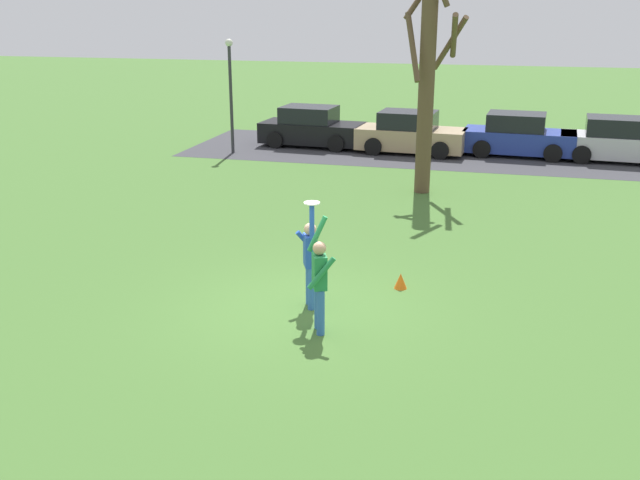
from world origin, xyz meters
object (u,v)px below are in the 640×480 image
(parked_car_blue, at_px, (518,136))
(lamppost_by_lot, at_px, (231,85))
(field_cone_orange, at_px, (401,281))
(frisbee_disc, at_px, (312,203))
(person_defender, at_px, (319,279))
(parked_car_silver, at_px, (618,141))
(bare_tree_tall, at_px, (428,79))
(parked_car_tan, at_px, (410,134))
(parked_car_black, at_px, (312,128))
(person_catcher, at_px, (310,258))

(parked_car_blue, relative_size, lamppost_by_lot, 0.99)
(lamppost_by_lot, xyz_separation_m, field_cone_orange, (8.28, -12.31, -2.43))
(frisbee_disc, bearing_deg, field_cone_orange, 47.06)
(person_defender, xyz_separation_m, field_cone_orange, (1.09, 2.34, -0.82))
(frisbee_disc, bearing_deg, parked_car_blue, 76.74)
(parked_car_silver, height_order, bare_tree_tall, bare_tree_tall)
(person_defender, relative_size, frisbee_disc, 7.07)
(parked_car_tan, bearing_deg, parked_car_black, 177.93)
(lamppost_by_lot, bearing_deg, frisbee_disc, -63.69)
(person_defender, relative_size, parked_car_black, 0.48)
(person_defender, distance_m, parked_car_black, 17.44)
(parked_car_black, bearing_deg, parked_car_tan, -2.07)
(person_catcher, bearing_deg, bare_tree_tall, 150.39)
(parked_car_black, xyz_separation_m, field_cone_orange, (5.70, -14.47, -0.57))
(person_catcher, bearing_deg, parked_car_tan, 157.29)
(bare_tree_tall, bearing_deg, person_catcher, -96.39)
(bare_tree_tall, distance_m, field_cone_orange, 8.66)
(parked_car_tan, relative_size, field_cone_orange, 13.17)
(parked_car_tan, distance_m, field_cone_orange, 14.15)
(parked_car_blue, relative_size, parked_car_silver, 1.00)
(person_catcher, distance_m, person_defender, 1.10)
(frisbee_disc, distance_m, parked_car_blue, 16.58)
(bare_tree_tall, bearing_deg, person_defender, -93.39)
(person_catcher, height_order, field_cone_orange, person_catcher)
(frisbee_disc, height_order, lamppost_by_lot, lamppost_by_lot)
(person_catcher, bearing_deg, field_cone_orange, 108.00)
(parked_car_black, relative_size, field_cone_orange, 13.17)
(person_defender, distance_m, lamppost_by_lot, 16.40)
(frisbee_disc, bearing_deg, person_defender, -66.78)
(parked_car_silver, bearing_deg, frisbee_disc, -110.78)
(bare_tree_tall, bearing_deg, lamppost_by_lot, 151.24)
(parked_car_black, height_order, parked_car_blue, same)
(parked_car_tan, bearing_deg, person_catcher, -85.54)
(parked_car_silver, distance_m, field_cone_orange, 15.51)
(frisbee_disc, distance_m, parked_car_silver, 17.54)
(parked_car_blue, distance_m, lamppost_by_lot, 11.03)
(parked_car_silver, xyz_separation_m, field_cone_orange, (-5.88, -14.34, -0.57))
(person_defender, height_order, lamppost_by_lot, lamppost_by_lot)
(person_catcher, relative_size, frisbee_disc, 7.20)
(person_catcher, bearing_deg, frisbee_disc, 0.00)
(person_catcher, xyz_separation_m, person_defender, (0.43, -1.01, -0.00))
(parked_car_tan, height_order, field_cone_orange, parked_car_tan)
(parked_car_tan, distance_m, parked_car_blue, 4.05)
(parked_car_silver, xyz_separation_m, bare_tree_tall, (-6.35, -6.32, 2.66))
(parked_car_tan, xyz_separation_m, parked_car_silver, (7.54, 0.30, 0.00))
(parked_car_tan, bearing_deg, parked_car_blue, 11.09)
(frisbee_disc, relative_size, parked_car_black, 0.07)
(parked_car_tan, bearing_deg, field_cone_orange, -79.32)
(person_defender, height_order, bare_tree_tall, bare_tree_tall)
(parked_car_blue, bearing_deg, bare_tree_tall, -109.52)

